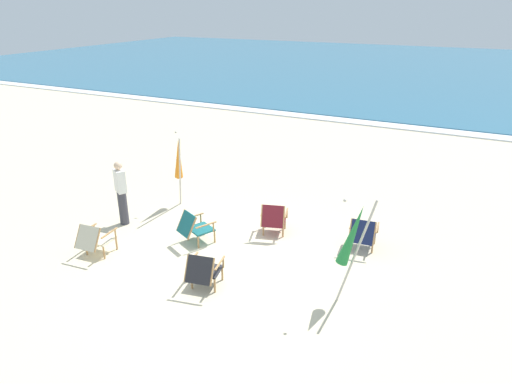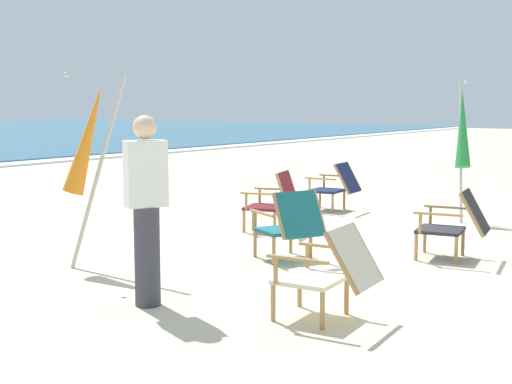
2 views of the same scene
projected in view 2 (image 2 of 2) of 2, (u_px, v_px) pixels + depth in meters
The scene contains 9 objects.
ground_plane at pixel (366, 249), 8.49m from camera, with size 80.00×80.00×0.00m, color beige.
beach_chair_back_right at pixel (290, 223), 7.76m from camera, with size 0.84×0.92×0.79m.
beach_chair_mid_center at pixel (330, 269), 5.64m from camera, with size 0.64×0.82×0.77m.
beach_chair_front_right at pixel (336, 185), 11.39m from camera, with size 0.65×0.81×0.78m.
beach_chair_front_left at pixel (456, 222), 7.87m from camera, with size 0.71×0.85×0.78m.
beach_chair_far_center at pixel (275, 200), 9.60m from camera, with size 0.74×0.81×0.82m.
umbrella_furled_orange at pixel (88, 141), 7.37m from camera, with size 0.57×0.58×2.05m.
umbrella_furled_green at pixel (462, 129), 10.32m from camera, with size 0.64×0.44×2.06m.
person_near_chairs at pixel (146, 209), 6.03m from camera, with size 0.39×0.34×1.63m.
Camera 2 is at (-7.54, -3.81, 1.74)m, focal length 50.00 mm.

